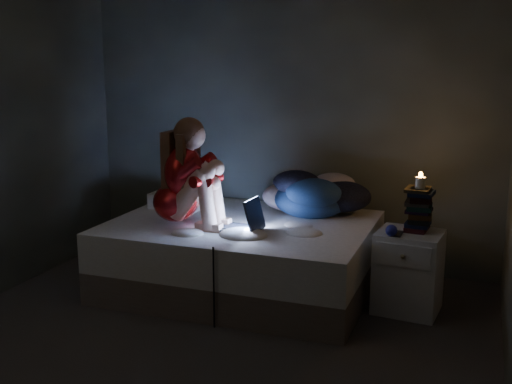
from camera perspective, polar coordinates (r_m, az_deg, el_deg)
The scene contains 12 objects.
floor at distance 4.01m, azimuth -5.79°, elevation -14.23°, with size 3.60×3.80×0.02m, color #3D3935.
wall_back at distance 5.39m, azimuth 2.86°, elevation 7.15°, with size 3.60×0.02×2.60m, color #2F322B.
bed at distance 4.88m, azimuth -1.30°, elevation -5.77°, with size 1.95×1.46×0.54m, color beige, non-canonical shape.
pillow at distance 5.30m, azimuth -7.01°, elevation -0.70°, with size 0.43×0.31×0.13m, color white.
woman at distance 4.68m, azimuth -7.40°, elevation 1.91°, with size 0.50×0.33×0.81m, color #890903, non-canonical shape.
laptop at distance 4.54m, azimuth -1.90°, elevation -1.92°, with size 0.36×0.26×0.26m, color black, non-canonical shape.
clothes_pile at distance 4.99m, azimuth 5.01°, elevation 0.02°, with size 0.63×0.50×0.38m, color navy, non-canonical shape.
nightstand at distance 4.57m, azimuth 13.68°, elevation -7.06°, with size 0.43×0.39×0.58m, color silver.
book_stack at distance 4.51m, azimuth 14.59°, elevation -1.63°, with size 0.19×0.25×0.29m, color black, non-canonical shape.
candle at distance 4.47m, azimuth 14.71°, elevation 0.66°, with size 0.07×0.07×0.08m, color beige.
phone at distance 4.39m, azimuth 12.78°, elevation -3.75°, with size 0.07×0.14×0.01m, color black.
blue_orb at distance 4.33m, azimuth 12.40°, elevation -3.49°, with size 0.08×0.08×0.08m, color navy.
Camera 1 is at (1.60, -3.22, 1.76)m, focal length 43.97 mm.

